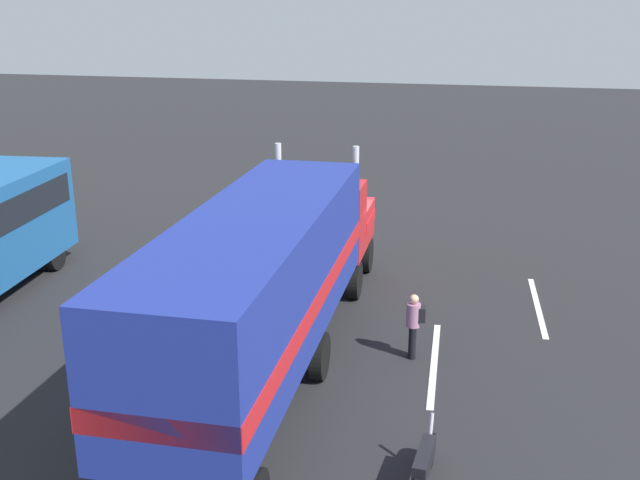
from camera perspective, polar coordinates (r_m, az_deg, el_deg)
ground_plane at (r=23.22m, az=1.44°, el=-2.79°), size 120.00×120.00×0.00m
lane_stripe_near at (r=17.98m, az=8.86°, el=-9.40°), size 4.40×0.39×0.01m
lane_stripe_mid at (r=21.80m, az=16.55°, el=-4.96°), size 4.40×0.42×0.01m
semi_truck at (r=16.44m, az=-3.73°, el=-2.29°), size 14.25×3.34×4.50m
person_bystander at (r=17.81m, az=7.31°, el=-6.44°), size 0.34×0.46×1.63m
motorcycle at (r=13.53m, az=8.07°, el=-16.98°), size 2.11×0.32×1.12m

